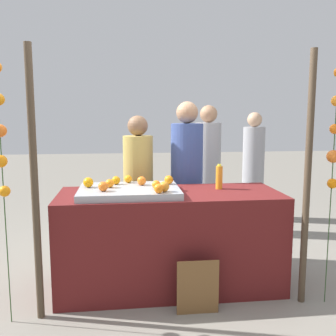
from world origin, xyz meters
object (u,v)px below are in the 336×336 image
orange_1 (159,188)px  juice_bottle (219,177)px  vendor_right (187,187)px  stall_counter (170,240)px  vendor_left (138,195)px  orange_0 (103,186)px  chalkboard_sign (198,288)px

orange_1 → juice_bottle: bearing=34.0°
vendor_right → stall_counter: bearing=-111.7°
stall_counter → vendor_right: size_ratio=1.16×
juice_bottle → vendor_left: size_ratio=0.15×
orange_1 → juice_bottle: (0.61, 0.41, 0.01)m
orange_0 → vendor_left: size_ratio=0.05×
vendor_left → orange_1: bearing=-82.5°
stall_counter → juice_bottle: size_ratio=8.46×
stall_counter → orange_0: size_ratio=24.26×
chalkboard_sign → vendor_right: size_ratio=0.26×
chalkboard_sign → vendor_left: (-0.41, 1.16, 0.51)m
orange_0 → orange_1: 0.47m
orange_0 → vendor_right: (0.84, 0.83, -0.19)m
stall_counter → orange_1: (-0.13, -0.30, 0.54)m
orange_1 → juice_bottle: 0.73m
orange_0 → orange_1: orange_0 is taller
chalkboard_sign → vendor_right: 1.31m
chalkboard_sign → juice_bottle: bearing=62.9°
orange_1 → vendor_right: size_ratio=0.05×
vendor_left → vendor_right: (0.52, 0.01, 0.07)m
juice_bottle → chalkboard_sign: juice_bottle is taller
stall_counter → vendor_left: bearing=111.4°
stall_counter → orange_0: 0.81m
stall_counter → vendor_left: vendor_left is taller
orange_1 → chalkboard_sign: bearing=-36.7°
chalkboard_sign → vendor_left: vendor_left is taller
chalkboard_sign → vendor_right: vendor_right is taller
orange_0 → stall_counter: bearing=16.4°
chalkboard_sign → orange_0: bearing=155.1°
stall_counter → juice_bottle: (0.48, 0.11, 0.55)m
orange_1 → vendor_left: bearing=97.5°
vendor_left → vendor_right: bearing=0.8°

